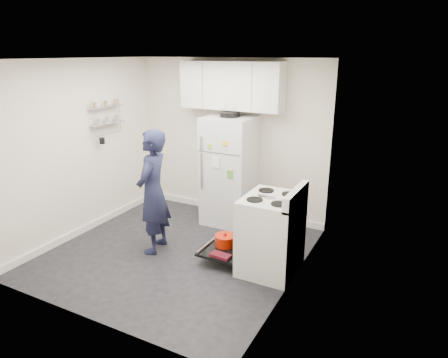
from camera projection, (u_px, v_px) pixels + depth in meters
The scene contains 7 objects.
room at pixel (173, 165), 5.06m from camera, with size 3.21×3.21×2.51m.
electric_range at pixel (270, 235), 4.83m from camera, with size 0.66×0.76×1.10m.
open_oven_door at pixel (226, 245), 5.19m from camera, with size 0.55×0.72×0.22m.
refrigerator at pixel (230, 171), 6.12m from camera, with size 0.72×0.74×1.74m.
upper_cabinets at pixel (231, 86), 5.92m from camera, with size 1.60×0.33×0.70m, color silver.
wall_shelf_rack at pixel (107, 115), 5.96m from camera, with size 0.14×0.60×0.61m.
person at pixel (153, 192), 5.21m from camera, with size 0.60×0.40×1.66m, color #181C37.
Camera 1 is at (2.78, -4.01, 2.58)m, focal length 32.00 mm.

